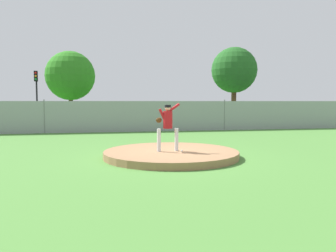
% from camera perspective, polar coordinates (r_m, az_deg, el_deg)
% --- Properties ---
extents(ground_plane, '(80.00, 80.00, 0.00)m').
position_cam_1_polar(ground_plane, '(17.39, -3.53, -2.16)').
color(ground_plane, '#4C8438').
extents(asphalt_strip, '(44.00, 7.00, 0.01)m').
position_cam_1_polar(asphalt_strip, '(25.80, -6.09, -0.07)').
color(asphalt_strip, '#2B2B2D').
rests_on(asphalt_strip, ground_plane).
extents(pitchers_mound, '(4.67, 4.67, 0.24)m').
position_cam_1_polar(pitchers_mound, '(11.51, 0.53, -4.85)').
color(pitchers_mound, '#99704C').
rests_on(pitchers_mound, ground_plane).
extents(pitcher_youth, '(0.82, 0.32, 1.65)m').
position_cam_1_polar(pitcher_youth, '(11.24, -0.10, 0.57)').
color(pitcher_youth, silver).
rests_on(pitcher_youth, pitchers_mound).
extents(baseball, '(0.07, 0.07, 0.07)m').
position_cam_1_polar(baseball, '(11.17, 2.40, -4.34)').
color(baseball, white).
rests_on(baseball, pitchers_mound).
extents(chainlink_fence, '(29.07, 0.07, 2.07)m').
position_cam_1_polar(chainlink_fence, '(21.27, -5.01, 1.67)').
color(chainlink_fence, gray).
rests_on(chainlink_fence, ground_plane).
extents(parked_car_white, '(1.97, 4.74, 1.60)m').
position_cam_1_polar(parked_car_white, '(25.29, -17.32, 1.43)').
color(parked_car_white, silver).
rests_on(parked_car_white, ground_plane).
extents(parked_car_teal, '(1.80, 4.03, 1.77)m').
position_cam_1_polar(parked_car_teal, '(26.83, 7.33, 1.86)').
color(parked_car_teal, '#146066').
rests_on(parked_car_teal, ground_plane).
extents(traffic_cone_orange, '(0.40, 0.40, 0.55)m').
position_cam_1_polar(traffic_cone_orange, '(23.77, -8.99, 0.15)').
color(traffic_cone_orange, orange).
rests_on(traffic_cone_orange, asphalt_strip).
extents(traffic_light_near, '(0.28, 0.46, 4.56)m').
position_cam_1_polar(traffic_light_near, '(30.62, -21.83, 6.18)').
color(traffic_light_near, black).
rests_on(traffic_light_near, ground_plane).
extents(tree_slender_far, '(5.01, 5.01, 7.08)m').
position_cam_1_polar(tree_slender_far, '(35.54, -16.56, 8.32)').
color(tree_slender_far, '#4C331E').
rests_on(tree_slender_far, ground_plane).
extents(tree_leaning_west, '(4.70, 4.70, 7.53)m').
position_cam_1_polar(tree_leaning_west, '(35.16, 11.39, 9.43)').
color(tree_leaning_west, '#4C331E').
rests_on(tree_leaning_west, ground_plane).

